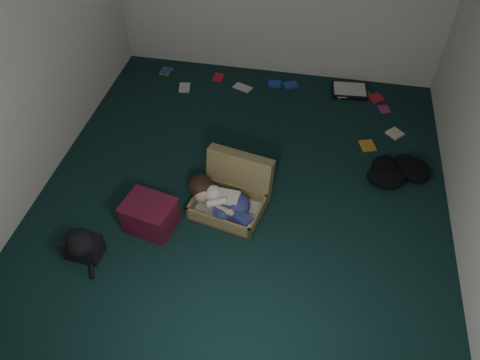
% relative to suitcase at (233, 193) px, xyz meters
% --- Properties ---
extents(floor, '(4.50, 4.50, 0.00)m').
position_rel_suitcase_xyz_m(floor, '(0.08, 0.14, -0.14)').
color(floor, black).
rests_on(floor, ground).
extents(wall_front, '(4.50, 0.00, 4.50)m').
position_rel_suitcase_xyz_m(wall_front, '(0.08, -2.11, 1.16)').
color(wall_front, silver).
rests_on(wall_front, ground).
extents(wall_left, '(0.00, 4.50, 4.50)m').
position_rel_suitcase_xyz_m(wall_left, '(-1.92, 0.14, 1.16)').
color(wall_left, silver).
rests_on(wall_left, ground).
extents(suitcase, '(0.77, 0.76, 0.48)m').
position_rel_suitcase_xyz_m(suitcase, '(0.00, 0.00, 0.00)').
color(suitcase, olive).
rests_on(suitcase, floor).
extents(person, '(0.68, 0.44, 0.30)m').
position_rel_suitcase_xyz_m(person, '(-0.08, -0.15, 0.04)').
color(person, silver).
rests_on(person, suitcase).
extents(maroon_bin, '(0.51, 0.44, 0.31)m').
position_rel_suitcase_xyz_m(maroon_bin, '(-0.68, -0.43, 0.01)').
color(maroon_bin, '#571127').
rests_on(maroon_bin, floor).
extents(backpack, '(0.39, 0.32, 0.23)m').
position_rel_suitcase_xyz_m(backpack, '(-1.16, -0.85, -0.03)').
color(backpack, black).
rests_on(backpack, floor).
extents(clothing_pile, '(0.55, 0.48, 0.15)m').
position_rel_suitcase_xyz_m(clothing_pile, '(1.62, 0.65, -0.07)').
color(clothing_pile, black).
rests_on(clothing_pile, floor).
extents(paper_tray, '(0.46, 0.36, 0.06)m').
position_rel_suitcase_xyz_m(paper_tray, '(1.06, 2.09, -0.11)').
color(paper_tray, black).
rests_on(paper_tray, floor).
extents(book_scatter, '(3.11, 1.21, 0.02)m').
position_rel_suitcase_xyz_m(book_scatter, '(0.44, 1.87, -0.14)').
color(book_scatter, gold).
rests_on(book_scatter, floor).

